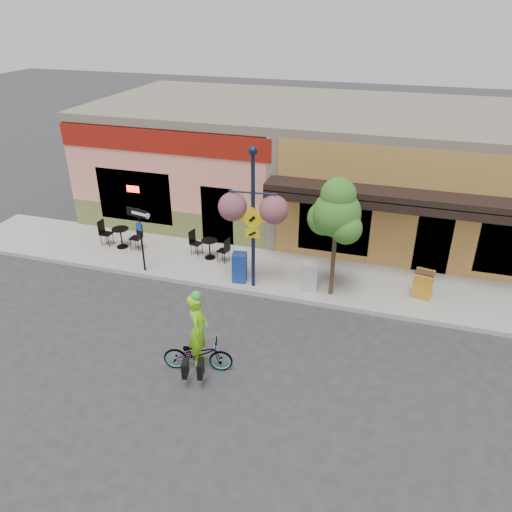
{
  "coord_description": "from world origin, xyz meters",
  "views": [
    {
      "loc": [
        3.2,
        -12.0,
        8.2
      ],
      "look_at": [
        -0.65,
        0.5,
        1.4
      ],
      "focal_mm": 35.0,
      "sensor_mm": 36.0,
      "label": 1
    }
  ],
  "objects": [
    {
      "name": "street_tree",
      "position": [
        1.55,
        1.09,
        2.02
      ],
      "size": [
        1.79,
        1.79,
        3.74
      ],
      "primitive_type": null,
      "rotation": [
        0.0,
        0.0,
        -0.27
      ],
      "color": "#3D7A26",
      "rests_on": "sidewalk"
    },
    {
      "name": "newspaper_box_blue",
      "position": [
        -1.35,
        1.01,
        0.64
      ],
      "size": [
        0.5,
        0.46,
        0.97
      ],
      "primitive_type": null,
      "rotation": [
        0.0,
        0.0,
        0.18
      ],
      "color": "navy",
      "rests_on": "sidewalk"
    },
    {
      "name": "cafe_set_right",
      "position": [
        -2.84,
        2.2,
        0.6
      ],
      "size": [
        1.61,
        1.05,
        0.89
      ],
      "primitive_type": null,
      "rotation": [
        0.0,
        0.0,
        -0.22
      ],
      "color": "black",
      "rests_on": "sidewalk"
    },
    {
      "name": "cafe_set_left",
      "position": [
        -6.19,
        2.04,
        0.63
      ],
      "size": [
        1.6,
        0.81,
        0.96
      ],
      "primitive_type": null,
      "rotation": [
        0.0,
        0.0,
        -0.01
      ],
      "color": "black",
      "rests_on": "sidewalk"
    },
    {
      "name": "one_way_sign",
      "position": [
        -4.58,
        0.74,
        1.25
      ],
      "size": [
        0.86,
        0.35,
        2.2
      ],
      "primitive_type": null,
      "rotation": [
        0.0,
        0.0,
        -0.21
      ],
      "color": "black",
      "rests_on": "sidewalk"
    },
    {
      "name": "ground",
      "position": [
        0.0,
        0.0,
        0.0
      ],
      "size": [
        90.0,
        90.0,
        0.0
      ],
      "primitive_type": "plane",
      "color": "#2D2D30",
      "rests_on": "ground"
    },
    {
      "name": "curb",
      "position": [
        0.0,
        0.55,
        0.07
      ],
      "size": [
        24.0,
        0.12,
        0.15
      ],
      "primitive_type": "cube",
      "color": "#A8A59E",
      "rests_on": "ground"
    },
    {
      "name": "bicycle",
      "position": [
        -1.01,
        -3.15,
        0.45
      ],
      "size": [
        1.8,
        0.97,
        0.9
      ],
      "primitive_type": "imported",
      "rotation": [
        0.0,
        0.0,
        1.8
      ],
      "color": "maroon",
      "rests_on": "ground"
    },
    {
      "name": "sandwich_board",
      "position": [
        4.16,
        1.46,
        0.6
      ],
      "size": [
        0.6,
        0.48,
        0.9
      ],
      "primitive_type": null,
      "rotation": [
        0.0,
        0.0,
        -0.17
      ],
      "color": "orange",
      "rests_on": "sidewalk"
    },
    {
      "name": "cyclist_rider",
      "position": [
        -0.96,
        -3.15,
        0.95
      ],
      "size": [
        0.6,
        0.78,
        1.9
      ],
      "primitive_type": "imported",
      "rotation": [
        0.0,
        0.0,
        1.8
      ],
      "color": "#81E017",
      "rests_on": "ground"
    },
    {
      "name": "newspaper_box_grey",
      "position": [
        0.87,
        1.16,
        0.61
      ],
      "size": [
        0.5,
        0.47,
        0.92
      ],
      "primitive_type": null,
      "rotation": [
        0.0,
        0.0,
        0.23
      ],
      "color": "#B2B2B2",
      "rests_on": "sidewalk"
    },
    {
      "name": "lamp_post",
      "position": [
        -0.85,
        0.87,
        2.37
      ],
      "size": [
        1.47,
        0.71,
        4.45
      ],
      "primitive_type": null,
      "rotation": [
        0.0,
        0.0,
        0.1
      ],
      "color": "#121C39",
      "rests_on": "sidewalk"
    },
    {
      "name": "building",
      "position": [
        0.0,
        7.5,
        2.25
      ],
      "size": [
        18.2,
        8.2,
        4.5
      ],
      "primitive_type": null,
      "color": "#F7917A",
      "rests_on": "ground"
    },
    {
      "name": "sidewalk",
      "position": [
        0.0,
        2.0,
        0.07
      ],
      "size": [
        24.0,
        3.0,
        0.15
      ],
      "primitive_type": "cube",
      "color": "#9E9B93",
      "rests_on": "ground"
    }
  ]
}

